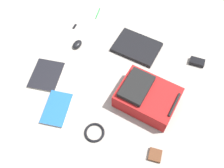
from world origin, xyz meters
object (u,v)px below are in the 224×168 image
(book_comic, at_px, (46,75))
(cable_coil, at_px, (94,133))
(power_brick, at_px, (197,62))
(laptop, at_px, (137,47))
(backpack, at_px, (147,97))
(earbud_pouch, at_px, (155,155))
(pen_black, at_px, (98,13))
(usb_stick, at_px, (75,26))
(book_blue, at_px, (57,109))
(computer_mouse, at_px, (77,44))

(book_comic, relative_size, cable_coil, 2.32)
(cable_coil, distance_m, power_brick, 0.96)
(laptop, relative_size, power_brick, 3.28)
(backpack, bearing_deg, earbud_pouch, 125.55)
(pen_black, bearing_deg, backpack, 143.27)
(earbud_pouch, bearing_deg, usb_stick, -31.12)
(laptop, relative_size, earbud_pouch, 4.58)
(book_blue, xyz_separation_m, pen_black, (0.25, -0.93, -0.01))
(computer_mouse, bearing_deg, earbud_pouch, 154.54)
(book_comic, relative_size, pen_black, 2.30)
(backpack, height_order, earbud_pouch, backpack)
(cable_coil, bearing_deg, pen_black, -58.98)
(computer_mouse, relative_size, cable_coil, 0.68)
(computer_mouse, bearing_deg, power_brick, -157.75)
(book_comic, bearing_deg, earbud_pouch, 172.38)
(cable_coil, xyz_separation_m, usb_stick, (0.66, -0.71, -0.00))
(book_blue, height_order, power_brick, power_brick)
(backpack, relative_size, book_blue, 1.37)
(power_brick, bearing_deg, earbud_pouch, 92.13)
(computer_mouse, distance_m, cable_coil, 0.76)
(cable_coil, bearing_deg, usb_stick, -47.35)
(cable_coil, distance_m, pen_black, 1.11)
(power_brick, xyz_separation_m, pen_black, (0.95, -0.07, -0.01))
(book_blue, distance_m, cable_coil, 0.32)
(laptop, height_order, computer_mouse, computer_mouse)
(backpack, relative_size, power_brick, 3.62)
(laptop, distance_m, book_comic, 0.74)
(book_blue, xyz_separation_m, computer_mouse, (0.20, -0.54, 0.01))
(computer_mouse, distance_m, earbud_pouch, 1.05)
(pen_black, relative_size, earbud_pouch, 1.72)
(usb_stick, bearing_deg, computer_mouse, 131.27)
(earbud_pouch, bearing_deg, power_brick, -87.87)
(backpack, height_order, computer_mouse, backpack)
(backpack, xyz_separation_m, computer_mouse, (0.70, -0.17, -0.05))
(computer_mouse, bearing_deg, laptop, -150.24)
(book_comic, distance_m, book_blue, 0.30)
(book_blue, height_order, cable_coil, book_blue)
(backpack, distance_m, usb_stick, 0.91)
(laptop, bearing_deg, book_comic, 51.12)
(computer_mouse, bearing_deg, book_comic, 85.63)
(usb_stick, bearing_deg, pen_black, -110.61)
(cable_coil, xyz_separation_m, power_brick, (-0.38, -0.88, 0.01))
(backpack, bearing_deg, book_comic, 13.92)
(computer_mouse, xyz_separation_m, usb_stick, (0.14, -0.16, -0.02))
(cable_coil, bearing_deg, laptop, -83.36)
(pen_black, bearing_deg, power_brick, 176.09)
(laptop, distance_m, earbud_pouch, 0.87)
(laptop, relative_size, cable_coil, 2.68)
(book_blue, height_order, pen_black, book_blue)
(power_brick, bearing_deg, backpack, 68.78)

